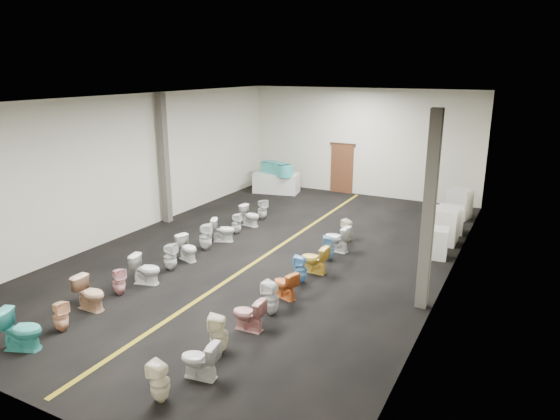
# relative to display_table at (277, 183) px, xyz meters

# --- Properties ---
(floor) EXTENTS (16.00, 16.00, 0.00)m
(floor) POSITION_rel_display_table_xyz_m (3.33, -6.61, -0.43)
(floor) COLOR black
(floor) RESTS_ON ground
(ceiling) EXTENTS (16.00, 16.00, 0.00)m
(ceiling) POSITION_rel_display_table_xyz_m (3.33, -6.61, 4.07)
(ceiling) COLOR black
(ceiling) RESTS_ON ground
(wall_back) EXTENTS (10.00, 0.00, 10.00)m
(wall_back) POSITION_rel_display_table_xyz_m (3.33, 1.39, 1.82)
(wall_back) COLOR beige
(wall_back) RESTS_ON ground
(wall_front) EXTENTS (10.00, 0.00, 10.00)m
(wall_front) POSITION_rel_display_table_xyz_m (3.33, -14.61, 1.82)
(wall_front) COLOR beige
(wall_front) RESTS_ON ground
(wall_left) EXTENTS (0.00, 16.00, 16.00)m
(wall_left) POSITION_rel_display_table_xyz_m (-1.67, -6.61, 1.82)
(wall_left) COLOR beige
(wall_left) RESTS_ON ground
(wall_right) EXTENTS (0.00, 16.00, 16.00)m
(wall_right) POSITION_rel_display_table_xyz_m (8.33, -6.61, 1.82)
(wall_right) COLOR beige
(wall_right) RESTS_ON ground
(aisle_stripe) EXTENTS (0.12, 15.60, 0.01)m
(aisle_stripe) POSITION_rel_display_table_xyz_m (3.33, -6.61, -0.43)
(aisle_stripe) COLOR olive
(aisle_stripe) RESTS_ON floor
(back_door) EXTENTS (1.00, 0.10, 2.10)m
(back_door) POSITION_rel_display_table_xyz_m (2.53, 1.33, 0.62)
(back_door) COLOR #562D19
(back_door) RESTS_ON floor
(door_frame) EXTENTS (1.15, 0.08, 0.10)m
(door_frame) POSITION_rel_display_table_xyz_m (2.53, 1.34, 1.69)
(door_frame) COLOR #331C11
(door_frame) RESTS_ON back_door
(column_left) EXTENTS (0.25, 0.25, 4.50)m
(column_left) POSITION_rel_display_table_xyz_m (-1.42, -5.61, 1.82)
(column_left) COLOR #59544C
(column_left) RESTS_ON floor
(column_right) EXTENTS (0.25, 0.25, 4.50)m
(column_right) POSITION_rel_display_table_xyz_m (8.08, -8.11, 1.82)
(column_right) COLOR #59544C
(column_right) RESTS_ON floor
(display_table) EXTENTS (2.09, 1.34, 0.86)m
(display_table) POSITION_rel_display_table_xyz_m (0.00, 0.00, 0.00)
(display_table) COLOR silver
(display_table) RESTS_ON floor
(bathtub) EXTENTS (1.78, 1.09, 0.55)m
(bathtub) POSITION_rel_display_table_xyz_m (0.00, 0.00, 0.64)
(bathtub) COLOR #3CAFA9
(bathtub) RESTS_ON display_table
(appliance_crate_a) EXTENTS (0.75, 0.75, 0.87)m
(appliance_crate_a) POSITION_rel_display_table_xyz_m (7.73, -4.78, 0.01)
(appliance_crate_a) COLOR silver
(appliance_crate_a) RESTS_ON floor
(appliance_crate_b) EXTENTS (0.82, 0.82, 1.11)m
(appliance_crate_b) POSITION_rel_display_table_xyz_m (7.73, -3.43, 0.13)
(appliance_crate_b) COLOR white
(appliance_crate_b) RESTS_ON floor
(appliance_crate_c) EXTENTS (0.89, 0.89, 0.88)m
(appliance_crate_c) POSITION_rel_display_table_xyz_m (7.73, -2.20, 0.01)
(appliance_crate_c) COLOR silver
(appliance_crate_c) RESTS_ON floor
(appliance_crate_d) EXTENTS (0.90, 0.90, 1.07)m
(appliance_crate_d) POSITION_rel_display_table_xyz_m (7.73, -0.35, 0.11)
(appliance_crate_d) COLOR silver
(appliance_crate_d) RESTS_ON floor
(toilet_left_0) EXTENTS (0.93, 0.73, 0.83)m
(toilet_left_0) POSITION_rel_display_table_xyz_m (1.59, -13.55, -0.01)
(toilet_left_0) COLOR teal
(toilet_left_0) RESTS_ON floor
(toilet_left_1) EXTENTS (0.36, 0.36, 0.68)m
(toilet_left_1) POSITION_rel_display_table_xyz_m (1.68, -12.72, -0.09)
(toilet_left_1) COLOR #FDBE91
(toilet_left_1) RESTS_ON floor
(toilet_left_2) EXTENTS (0.76, 0.44, 0.78)m
(toilet_left_2) POSITION_rel_display_table_xyz_m (1.45, -11.73, -0.04)
(toilet_left_2) COLOR tan
(toilet_left_2) RESTS_ON floor
(toilet_left_3) EXTENTS (0.40, 0.39, 0.68)m
(toilet_left_3) POSITION_rel_display_table_xyz_m (1.47, -10.87, -0.09)
(toilet_left_3) COLOR #EBA3A8
(toilet_left_3) RESTS_ON floor
(toilet_left_4) EXTENTS (0.83, 0.59, 0.76)m
(toilet_left_4) POSITION_rel_display_table_xyz_m (1.59, -10.06, -0.05)
(toilet_left_4) COLOR white
(toilet_left_4) RESTS_ON floor
(toilet_left_5) EXTENTS (0.41, 0.41, 0.77)m
(toilet_left_5) POSITION_rel_display_table_xyz_m (1.57, -9.10, -0.04)
(toilet_left_5) COLOR silver
(toilet_left_5) RESTS_ON floor
(toilet_left_6) EXTENTS (0.79, 0.59, 0.72)m
(toilet_left_6) POSITION_rel_display_table_xyz_m (1.53, -8.29, -0.07)
(toilet_left_6) COLOR white
(toilet_left_6) RESTS_ON floor
(toilet_left_7) EXTENTS (0.50, 0.49, 0.83)m
(toilet_left_7) POSITION_rel_display_table_xyz_m (1.50, -7.37, -0.01)
(toilet_left_7) COLOR silver
(toilet_left_7) RESTS_ON floor
(toilet_left_8) EXTENTS (0.84, 0.68, 0.75)m
(toilet_left_8) POSITION_rel_display_table_xyz_m (1.53, -6.48, -0.06)
(toilet_left_8) COLOR white
(toilet_left_8) RESTS_ON floor
(toilet_left_9) EXTENTS (0.37, 0.37, 0.70)m
(toilet_left_9) POSITION_rel_display_table_xyz_m (1.50, -5.64, -0.08)
(toilet_left_9) COLOR silver
(toilet_left_9) RESTS_ON floor
(toilet_left_10) EXTENTS (0.76, 0.50, 0.73)m
(toilet_left_10) POSITION_rel_display_table_xyz_m (1.46, -4.70, -0.06)
(toilet_left_10) COLOR white
(toilet_left_10) RESTS_ON floor
(toilet_left_11) EXTENTS (0.45, 0.45, 0.74)m
(toilet_left_11) POSITION_rel_display_table_xyz_m (1.46, -3.86, -0.06)
(toilet_left_11) COLOR silver
(toilet_left_11) RESTS_ON floor
(toilet_right_0) EXTENTS (0.33, 0.33, 0.72)m
(toilet_right_0) POSITION_rel_display_table_xyz_m (5.03, -13.55, -0.07)
(toilet_right_0) COLOR #F2E6C6
(toilet_right_0) RESTS_ON floor
(toilet_right_1) EXTENTS (0.75, 0.50, 0.72)m
(toilet_right_1) POSITION_rel_display_table_xyz_m (5.22, -12.72, -0.07)
(toilet_right_1) COLOR silver
(toilet_right_1) RESTS_ON floor
(toilet_right_2) EXTENTS (0.47, 0.47, 0.79)m
(toilet_right_2) POSITION_rel_display_table_xyz_m (5.05, -11.88, -0.03)
(toilet_right_2) COLOR #F2EAC4
(toilet_right_2) RESTS_ON floor
(toilet_right_3) EXTENTS (0.72, 0.43, 0.72)m
(toilet_right_3) POSITION_rel_display_table_xyz_m (5.11, -10.88, -0.07)
(toilet_right_3) COLOR #D68D8E
(toilet_right_3) RESTS_ON floor
(toilet_right_4) EXTENTS (0.40, 0.39, 0.78)m
(toilet_right_4) POSITION_rel_display_table_xyz_m (5.20, -10.06, -0.04)
(toilet_right_4) COLOR white
(toilet_right_4) RESTS_ON floor
(toilet_right_5) EXTENTS (0.76, 0.59, 0.69)m
(toilet_right_5) POSITION_rel_display_table_xyz_m (5.09, -9.18, -0.08)
(toilet_right_5) COLOR orange
(toilet_right_5) RESTS_ON floor
(toilet_right_6) EXTENTS (0.40, 0.39, 0.73)m
(toilet_right_6) POSITION_rel_display_table_xyz_m (5.06, -8.23, -0.06)
(toilet_right_6) COLOR #6DAFE5
(toilet_right_6) RESTS_ON floor
(toilet_right_7) EXTENTS (0.76, 0.44, 0.77)m
(toilet_right_7) POSITION_rel_display_table_xyz_m (5.10, -7.45, -0.05)
(toilet_right_7) COLOR yellow
(toilet_right_7) RESTS_ON floor
(toilet_right_8) EXTENTS (0.43, 0.43, 0.73)m
(toilet_right_8) POSITION_rel_display_table_xyz_m (5.10, -6.46, -0.06)
(toilet_right_8) COLOR #73ACD3
(toilet_right_8) RESTS_ON floor
(toilet_right_9) EXTENTS (0.85, 0.56, 0.81)m
(toilet_right_9) POSITION_rel_display_table_xyz_m (5.04, -5.66, -0.02)
(toilet_right_9) COLOR white
(toilet_right_9) RESTS_ON floor
(toilet_right_10) EXTENTS (0.42, 0.41, 0.72)m
(toilet_right_10) POSITION_rel_display_table_xyz_m (5.02, -4.69, -0.07)
(toilet_right_10) COLOR #EEE0C6
(toilet_right_10) RESTS_ON floor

